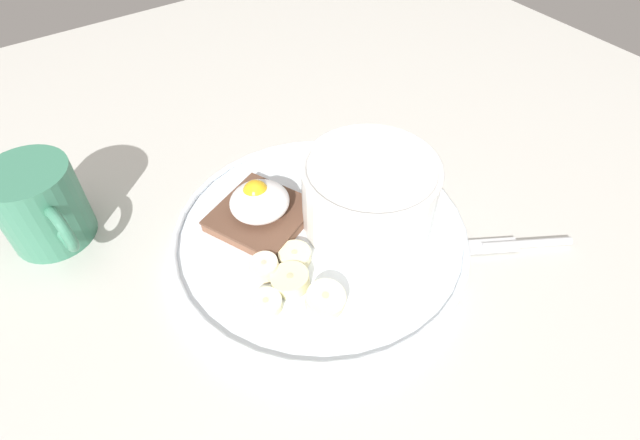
{
  "coord_description": "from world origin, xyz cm",
  "views": [
    {
      "loc": [
        -18.44,
        -26.6,
        39.09
      ],
      "look_at": [
        0.0,
        0.0,
        5.0
      ],
      "focal_mm": 28.0,
      "sensor_mm": 36.0,
      "label": 1
    }
  ],
  "objects": [
    {
      "name": "banana_slice_right",
      "position": [
        -6.76,
        -1.0,
        3.78
      ],
      "size": [
        3.22,
        3.07,
        1.74
      ],
      "color": "#F7DFBA",
      "rests_on": "plate"
    },
    {
      "name": "plate",
      "position": [
        0.0,
        0.0,
        2.8
      ],
      "size": [
        28.68,
        28.68,
        1.6
      ],
      "color": "white",
      "rests_on": "ground_plane"
    },
    {
      "name": "knife",
      "position": [
        14.68,
        -11.19,
        2.4
      ],
      "size": [
        11.31,
        7.21,
        0.8
      ],
      "color": "silver",
      "rests_on": "ground_plane"
    },
    {
      "name": "oatmeal_bowl",
      "position": [
        4.94,
        -1.07,
        6.63
      ],
      "size": [
        13.0,
        13.0,
        7.13
      ],
      "color": "white",
      "rests_on": "plate"
    },
    {
      "name": "ground_plane",
      "position": [
        0.0,
        0.0,
        1.0
      ],
      "size": [
        120.0,
        120.0,
        2.0
      ],
      "primitive_type": "cube",
      "color": "beige",
      "rests_on": "ground"
    },
    {
      "name": "toast_slice",
      "position": [
        -3.72,
        4.8,
        3.72
      ],
      "size": [
        11.22,
        11.22,
        1.28
      ],
      "color": "brown",
      "rests_on": "plate"
    },
    {
      "name": "banana_slice_left",
      "position": [
        -4.32,
        -7.03,
        3.87
      ],
      "size": [
        4.07,
        4.23,
        2.05
      ],
      "color": "beige",
      "rests_on": "plate"
    },
    {
      "name": "coffee_mug",
      "position": [
        -21.05,
        15.58,
        6.21
      ],
      "size": [
        7.83,
        11.11,
        8.19
      ],
      "color": "#3C7F62",
      "rests_on": "ground_plane"
    },
    {
      "name": "banana_slice_inner",
      "position": [
        -3.72,
        -1.26,
        3.53
      ],
      "size": [
        3.22,
        3.22,
        1.12
      ],
      "color": "beige",
      "rests_on": "plate"
    },
    {
      "name": "poached_egg",
      "position": [
        -3.73,
        4.88,
        5.76
      ],
      "size": [
        5.82,
        5.61,
        3.46
      ],
      "color": "white",
      "rests_on": "toast_slice"
    },
    {
      "name": "banana_slice_back",
      "position": [
        -8.54,
        -4.26,
        3.53
      ],
      "size": [
        4.01,
        4.01,
        1.16
      ],
      "color": "#F2EFBC",
      "rests_on": "plate"
    },
    {
      "name": "banana_slice_front",
      "position": [
        -5.58,
        -3.45,
        3.69
      ],
      "size": [
        4.89,
        4.9,
        1.55
      ],
      "color": "beige",
      "rests_on": "plate"
    }
  ]
}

